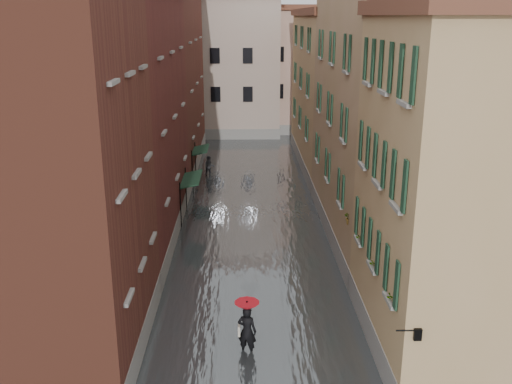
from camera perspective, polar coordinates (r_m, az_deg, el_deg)
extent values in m
plane|color=#5E5E60|center=(22.98, 0.03, -12.76)|extent=(120.00, 120.00, 0.00)
cube|color=#515659|center=(34.82, -0.47, -1.87)|extent=(10.00, 60.00, 0.20)
cube|color=brown|center=(19.70, -20.63, 1.44)|extent=(6.00, 8.00, 13.00)
cube|color=#55221B|center=(30.09, -13.93, 6.70)|extent=(6.00, 14.00, 12.50)
cube|color=brown|center=(44.61, -9.92, 11.20)|extent=(6.00, 16.00, 14.00)
cube|color=tan|center=(20.23, 20.42, -0.36)|extent=(6.00, 8.00, 11.50)
cube|color=tan|center=(30.27, 13.10, 7.30)|extent=(6.00, 14.00, 13.00)
cube|color=tan|center=(44.90, 8.39, 9.70)|extent=(6.00, 16.00, 11.50)
cube|color=#B29F8D|center=(58.17, -3.90, 12.26)|extent=(12.00, 9.00, 13.00)
cube|color=tan|center=(60.50, 4.93, 11.95)|extent=(10.00, 9.00, 12.00)
cube|color=#163221|center=(32.84, -6.48, 1.32)|extent=(1.09, 3.19, 0.31)
cylinder|color=black|center=(31.71, -7.55, -1.48)|extent=(0.06, 0.06, 2.80)
cylinder|color=black|center=(34.73, -7.01, 0.21)|extent=(0.06, 0.06, 2.80)
cube|color=#163221|center=(40.04, -5.57, 4.24)|extent=(1.09, 2.66, 0.31)
cylinder|color=black|center=(39.07, -6.39, 2.15)|extent=(0.06, 0.06, 2.80)
cylinder|color=black|center=(41.64, -6.08, 3.10)|extent=(0.06, 0.06, 2.80)
cylinder|color=black|center=(16.85, 14.83, -13.24)|extent=(0.60, 0.05, 0.05)
cube|color=black|center=(16.98, 15.81, -13.46)|extent=(0.22, 0.22, 0.35)
cube|color=beige|center=(16.98, 15.81, -13.46)|extent=(0.14, 0.14, 0.24)
cube|color=brown|center=(18.14, 13.74, -10.67)|extent=(0.22, 0.85, 0.18)
imported|color=#265926|center=(17.95, 13.84, -9.48)|extent=(0.59, 0.51, 0.66)
cube|color=brown|center=(20.27, 12.00, -7.46)|extent=(0.22, 0.85, 0.18)
imported|color=#265926|center=(20.10, 12.07, -6.37)|extent=(0.59, 0.51, 0.66)
cube|color=brown|center=(22.43, 10.63, -4.90)|extent=(0.22, 0.85, 0.18)
imported|color=#265926|center=(22.28, 10.69, -3.90)|extent=(0.59, 0.51, 0.66)
cube|color=brown|center=(24.76, 9.46, -2.69)|extent=(0.22, 0.85, 0.18)
imported|color=#265926|center=(24.62, 9.50, -1.78)|extent=(0.59, 0.51, 0.66)
imported|color=black|center=(20.50, -0.90, -13.74)|extent=(0.79, 0.65, 1.88)
cube|color=beige|center=(20.54, -1.70, -13.64)|extent=(0.08, 0.30, 0.38)
cylinder|color=black|center=(20.29, -0.90, -12.74)|extent=(0.02, 0.02, 1.00)
cone|color=red|center=(20.01, -0.91, -11.33)|extent=(0.89, 0.89, 0.28)
imported|color=black|center=(42.28, -4.67, 2.52)|extent=(0.92, 0.81, 1.60)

